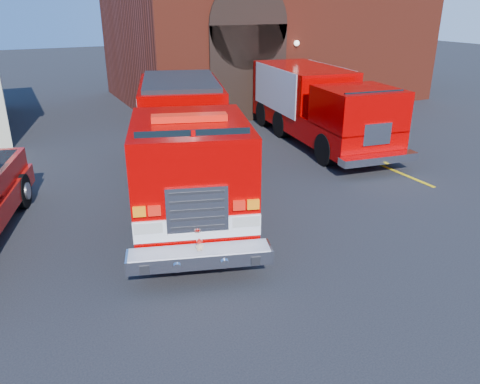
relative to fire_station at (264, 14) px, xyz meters
name	(u,v)px	position (x,y,z in m)	size (l,w,h in m)	color
ground	(217,226)	(-8.99, -13.98, -4.25)	(100.00, 100.00, 0.00)	black
parking_stripe_near	(396,171)	(-2.49, -12.98, -4.25)	(0.12, 3.00, 0.01)	#E4BA0C
parking_stripe_mid	(336,147)	(-2.49, -9.98, -4.25)	(0.12, 3.00, 0.01)	#E4BA0C
parking_stripe_far	(292,128)	(-2.49, -6.98, -4.25)	(0.12, 3.00, 0.01)	#E4BA0C
fire_station	(264,14)	(0.00, 0.00, 0.00)	(15.20, 10.20, 8.45)	maroon
fire_engine	(185,142)	(-8.86, -11.69, -2.81)	(5.09, 9.37, 2.78)	black
secondary_truck	(318,103)	(-2.69, -8.95, -2.85)	(3.50, 8.21, 2.58)	black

